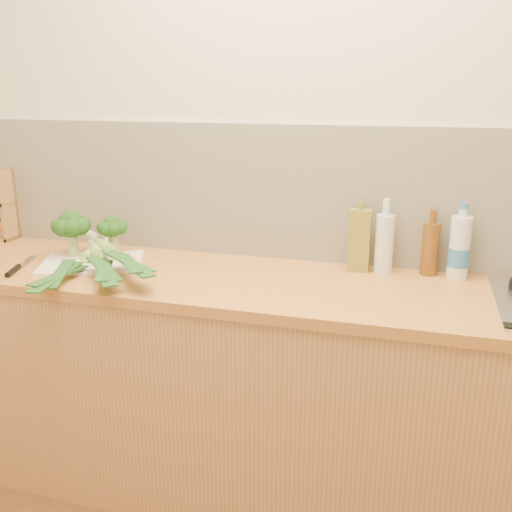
{
  "coord_description": "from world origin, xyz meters",
  "views": [
    {
      "loc": [
        0.46,
        -0.7,
        1.58
      ],
      "look_at": [
        -0.06,
        1.1,
        1.02
      ],
      "focal_mm": 40.0,
      "sensor_mm": 36.0,
      "label": 1
    }
  ],
  "objects": [
    {
      "name": "room_shell",
      "position": [
        0.0,
        1.49,
        1.17
      ],
      "size": [
        3.5,
        3.5,
        3.5
      ],
      "color": "beige",
      "rests_on": "ground"
    },
    {
      "name": "leek_back",
      "position": [
        -0.68,
        1.19,
        0.97
      ],
      "size": [
        0.53,
        0.48,
        0.04
      ],
      "rotation": [
        0.0,
        0.0,
        0.84
      ],
      "color": "white",
      "rests_on": "chopping_board"
    },
    {
      "name": "leek_mid",
      "position": [
        -0.71,
        1.15,
        0.95
      ],
      "size": [
        0.42,
        0.53,
        0.04
      ],
      "rotation": [
        0.0,
        0.0,
        0.64
      ],
      "color": "white",
      "rests_on": "chopping_board"
    },
    {
      "name": "chefs_knife",
      "position": [
        -1.0,
        1.04,
        0.91
      ],
      "size": [
        0.11,
        0.28,
        0.02
      ],
      "rotation": [
        0.0,
        0.0,
        0.3
      ],
      "color": "silver",
      "rests_on": "counter"
    },
    {
      "name": "counter",
      "position": [
        0.0,
        1.2,
        0.45
      ],
      "size": [
        3.2,
        0.62,
        0.9
      ],
      "color": "#B57C4B",
      "rests_on": "ground"
    },
    {
      "name": "broccoli_left",
      "position": [
        -0.88,
        1.24,
        1.04
      ],
      "size": [
        0.16,
        0.16,
        0.19
      ],
      "color": "#95A35F",
      "rests_on": "chopping_board"
    },
    {
      "name": "leek_front",
      "position": [
        -0.78,
        1.15,
        0.93
      ],
      "size": [
        0.16,
        0.64,
        0.04
      ],
      "rotation": [
        0.0,
        0.0,
        0.15
      ],
      "color": "white",
      "rests_on": "chopping_board"
    },
    {
      "name": "water_bottle",
      "position": [
        0.62,
        1.42,
        1.01
      ],
      "size": [
        0.08,
        0.08,
        0.26
      ],
      "color": "silver",
      "rests_on": "counter"
    },
    {
      "name": "oil_tin",
      "position": [
        0.26,
        1.41,
        1.02
      ],
      "size": [
        0.08,
        0.05,
        0.27
      ],
      "color": "olive",
      "rests_on": "counter"
    },
    {
      "name": "glass_bottle",
      "position": [
        0.35,
        1.41,
        1.02
      ],
      "size": [
        0.07,
        0.07,
        0.28
      ],
      "color": "silver",
      "rests_on": "counter"
    },
    {
      "name": "broccoli_right",
      "position": [
        -0.73,
        1.31,
        1.02
      ],
      "size": [
        0.12,
        0.12,
        0.16
      ],
      "color": "#95A35F",
      "rests_on": "chopping_board"
    },
    {
      "name": "chopping_board",
      "position": [
        -0.77,
        1.2,
        0.91
      ],
      "size": [
        0.46,
        0.41,
        0.01
      ],
      "primitive_type": "cube",
      "rotation": [
        0.0,
        0.0,
        0.38
      ],
      "color": "silver",
      "rests_on": "counter"
    },
    {
      "name": "amber_bottle",
      "position": [
        0.52,
        1.44,
        1.0
      ],
      "size": [
        0.06,
        0.06,
        0.25
      ],
      "color": "#5E3712",
      "rests_on": "counter"
    }
  ]
}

